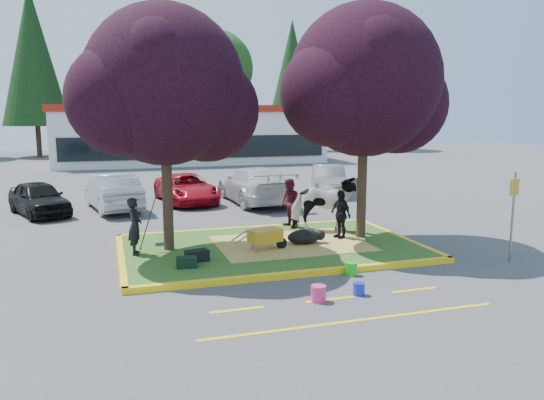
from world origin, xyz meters
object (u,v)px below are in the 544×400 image
object	(u,v)px
handler	(135,226)
bucket_blue	(359,289)
calf	(304,237)
car_black	(39,198)
wheelbarrow	(265,236)
cow	(325,204)
bucket_pink	(318,294)
car_silver	(112,192)
sign_post	(513,208)
bucket_green	(351,269)

from	to	relation	value
handler	bucket_blue	size ratio (longest dim) A/B	5.62
calf	car_black	bearing A→B (deg)	152.53
wheelbarrow	cow	bearing A→B (deg)	17.16
wheelbarrow	bucket_pink	distance (m)	3.76
car_black	car_silver	xyz separation A→B (m)	(2.68, 0.30, 0.09)
cow	sign_post	world-z (taller)	sign_post
car_silver	bucket_pink	bearing A→B (deg)	96.30
bucket_pink	car_black	size ratio (longest dim) A/B	0.09
calf	cow	bearing A→B (deg)	64.94
car_silver	handler	bearing A→B (deg)	82.07
wheelbarrow	car_silver	xyz separation A→B (m)	(-3.87, 8.43, 0.18)
handler	bucket_pink	size ratio (longest dim) A/B	4.45
handler	bucket_pink	bearing A→B (deg)	-138.18
handler	bucket_pink	world-z (taller)	handler
sign_post	car_silver	world-z (taller)	sign_post
sign_post	car_black	world-z (taller)	sign_post
cow	car_silver	size ratio (longest dim) A/B	0.47
bucket_pink	car_silver	world-z (taller)	car_silver
wheelbarrow	handler	bearing A→B (deg)	153.15
bucket_blue	car_black	world-z (taller)	car_black
sign_post	bucket_pink	bearing A→B (deg)	178.59
sign_post	cow	bearing A→B (deg)	117.01
handler	sign_post	world-z (taller)	sign_post
calf	bucket_pink	world-z (taller)	calf
sign_post	bucket_blue	world-z (taller)	sign_post
cow	calf	world-z (taller)	cow
wheelbarrow	bucket_pink	bearing A→B (deg)	-105.91
sign_post	bucket_pink	world-z (taller)	sign_post
handler	bucket_pink	xyz separation A→B (m)	(3.41, -4.38, -0.74)
calf	wheelbarrow	world-z (taller)	wheelbarrow
sign_post	car_black	distance (m)	16.39
bucket_pink	bucket_blue	size ratio (longest dim) A/B	1.26
cow	bucket_blue	bearing A→B (deg)	-178.45
handler	bucket_green	world-z (taller)	handler
calf	bucket_pink	distance (m)	4.25
calf	wheelbarrow	size ratio (longest dim) A/B	0.63
calf	wheelbarrow	distance (m)	1.30
bucket_blue	car_silver	distance (m)	13.02
sign_post	car_silver	bearing A→B (deg)	118.42
calf	handler	bearing A→B (deg)	-166.29
wheelbarrow	sign_post	size ratio (longest dim) A/B	0.66
handler	sign_post	bearing A→B (deg)	-104.75
calf	car_silver	size ratio (longest dim) A/B	0.22
calf	handler	size ratio (longest dim) A/B	0.65
sign_post	handler	bearing A→B (deg)	148.02
calf	bucket_green	distance (m)	2.65
bucket_green	bucket_pink	world-z (taller)	bucket_pink
bucket_green	bucket_pink	bearing A→B (deg)	-134.95
cow	car_black	bearing A→B (deg)	70.69
cow	bucket_green	xyz separation A→B (m)	(-0.97, -3.91, -0.88)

